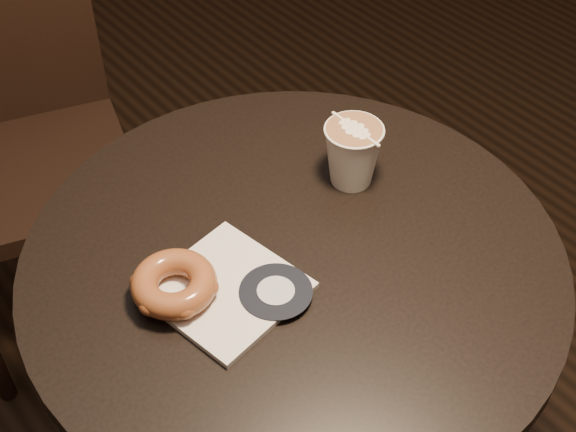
{
  "coord_description": "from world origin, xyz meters",
  "views": [
    {
      "loc": [
        -0.44,
        -0.53,
        1.51
      ],
      "look_at": [
        0.01,
        0.03,
        0.79
      ],
      "focal_mm": 50.0,
      "sensor_mm": 36.0,
      "label": 1
    }
  ],
  "objects_px": {
    "chair": "(9,102)",
    "doughnut": "(174,284)",
    "cafe_table": "(293,346)",
    "pastry_bag": "(226,290)",
    "latte_cup": "(352,155)"
  },
  "relations": [
    {
      "from": "chair",
      "to": "pastry_bag",
      "type": "distance_m",
      "value": 0.81
    },
    {
      "from": "cafe_table",
      "to": "chair",
      "type": "distance_m",
      "value": 0.8
    },
    {
      "from": "pastry_bag",
      "to": "doughnut",
      "type": "xyz_separation_m",
      "value": [
        -0.05,
        0.03,
        0.02
      ]
    },
    {
      "from": "pastry_bag",
      "to": "doughnut",
      "type": "height_order",
      "value": "doughnut"
    },
    {
      "from": "cafe_table",
      "to": "chair",
      "type": "bearing_deg",
      "value": 95.05
    },
    {
      "from": "cafe_table",
      "to": "chair",
      "type": "relative_size",
      "value": 0.74
    },
    {
      "from": "doughnut",
      "to": "latte_cup",
      "type": "relative_size",
      "value": 1.14
    },
    {
      "from": "chair",
      "to": "cafe_table",
      "type": "bearing_deg",
      "value": -67.43
    },
    {
      "from": "chair",
      "to": "pastry_bag",
      "type": "relative_size",
      "value": 6.27
    },
    {
      "from": "chair",
      "to": "latte_cup",
      "type": "height_order",
      "value": "chair"
    },
    {
      "from": "chair",
      "to": "doughnut",
      "type": "distance_m",
      "value": 0.79
    },
    {
      "from": "chair",
      "to": "doughnut",
      "type": "relative_size",
      "value": 9.67
    },
    {
      "from": "cafe_table",
      "to": "pastry_bag",
      "type": "bearing_deg",
      "value": 178.7
    },
    {
      "from": "chair",
      "to": "latte_cup",
      "type": "distance_m",
      "value": 0.8
    },
    {
      "from": "latte_cup",
      "to": "pastry_bag",
      "type": "bearing_deg",
      "value": -167.49
    }
  ]
}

